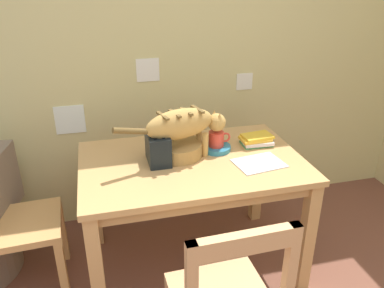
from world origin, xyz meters
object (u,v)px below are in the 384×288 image
wooden_chair_far (13,223)px  wicker_basket (178,149)px  saucer_bowl (216,148)px  toaster (158,148)px  coffee_mug (217,139)px  book_stack (257,140)px  cat (183,125)px  dining_table (192,174)px  magazine (259,163)px

wooden_chair_far → wicker_basket: bearing=89.1°
saucer_bowl → wooden_chair_far: 1.22m
toaster → wooden_chair_far: bearing=178.9°
coffee_mug → toaster: 0.37m
wicker_basket → toaster: (-0.13, -0.05, 0.04)m
coffee_mug → book_stack: (0.26, 0.01, -0.04)m
cat → coffee_mug: 0.26m
book_stack → saucer_bowl: bearing=-178.0°
dining_table → wooden_chair_far: (-1.01, 0.04, -0.19)m
dining_table → toaster: 0.26m
coffee_mug → saucer_bowl: bearing=180.0°
book_stack → wicker_basket: wicker_basket is taller
dining_table → toaster: bearing=172.8°
book_stack → wicker_basket: 0.50m
cat → toaster: bearing=-100.1°
saucer_bowl → toaster: 0.38m
dining_table → saucer_bowl: bearing=27.9°
book_stack → wooden_chair_far: size_ratio=0.22×
wooden_chair_far → book_stack: bearing=89.5°
dining_table → wooden_chair_far: size_ratio=1.35×
saucer_bowl → cat: bearing=-165.4°
dining_table → saucer_bowl: size_ratio=7.12×
book_stack → coffee_mug: bearing=-178.0°
wicker_basket → wooden_chair_far: (-0.95, -0.03, -0.33)m
cat → book_stack: bearing=83.1°
dining_table → saucer_bowl: saucer_bowl is taller
toaster → cat: bearing=4.6°
dining_table → cat: (-0.04, 0.04, 0.30)m
cat → toaster: size_ratio=3.32×
cat → dining_table: bearing=33.5°
dining_table → wicker_basket: bearing=131.5°
dining_table → wicker_basket: 0.17m
cat → coffee_mug: (0.22, 0.06, -0.13)m
magazine → cat: bearing=148.1°
magazine → dining_table: bearing=150.6°
saucer_bowl → coffee_mug: 0.06m
dining_table → cat: 0.30m
wicker_basket → dining_table: bearing=-48.5°
saucer_bowl → magazine: bearing=-51.8°
saucer_bowl → wicker_basket: wicker_basket is taller
coffee_mug → wooden_chair_far: 1.24m
wicker_basket → toaster: bearing=-158.4°
cat → magazine: 0.47m
saucer_bowl → coffee_mug: coffee_mug is taller
book_stack → wicker_basket: size_ratio=0.73×
magazine → wicker_basket: wicker_basket is taller
magazine → coffee_mug: bearing=119.7°
wicker_basket → book_stack: bearing=3.1°
dining_table → coffee_mug: 0.26m
toaster → wicker_basket: bearing=21.6°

